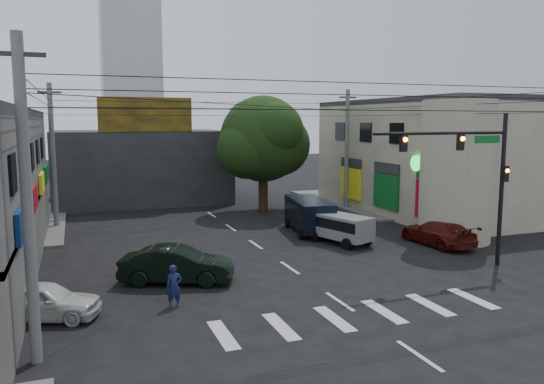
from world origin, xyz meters
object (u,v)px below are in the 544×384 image
utility_pole_far_right (347,150)px  white_compact (42,301)px  street_tree (263,139)px  dark_sedan (177,265)px  utility_pole_near_left (27,203)px  maroon_sedan (437,233)px  silver_minivan (340,229)px  utility_pole_far_left (53,156)px  traffic_officer (174,286)px  traffic_gantry (474,165)px  navy_van (309,216)px

utility_pole_far_right → white_compact: utility_pole_far_right is taller
street_tree → dark_sedan: size_ratio=1.74×
utility_pole_near_left → maroon_sedan: 21.80m
utility_pole_far_right → silver_minivan: 12.57m
maroon_sedan → utility_pole_near_left: bearing=18.3°
utility_pole_far_right → utility_pole_far_left: bearing=180.0°
utility_pole_near_left → utility_pole_far_right: 29.35m
street_tree → traffic_officer: bearing=-118.6°
utility_pole_far_right → white_compact: 27.30m
traffic_gantry → utility_pole_far_left: bearing=137.1°
dark_sedan → navy_van: 12.02m
silver_minivan → navy_van: bearing=-11.0°
utility_pole_far_right → traffic_officer: size_ratio=5.79×
traffic_gantry → utility_pole_far_left: utility_pole_far_left is taller
white_compact → utility_pole_near_left: bearing=-159.7°
utility_pole_near_left → traffic_officer: size_ratio=5.79×
utility_pole_far_left → maroon_sedan: (19.93, -12.59, -3.91)m
traffic_gantry → navy_van: size_ratio=1.34×
street_tree → maroon_sedan: (5.43, -13.59, -4.78)m
utility_pole_far_left → utility_pole_far_right: bearing=0.0°
dark_sedan → traffic_officer: (-0.64, -2.92, 0.01)m
traffic_gantry → maroon_sedan: size_ratio=1.47×
utility_pole_far_left → dark_sedan: (5.14, -14.45, -3.82)m
silver_minivan → navy_van: (-0.41, 3.31, 0.21)m
utility_pole_near_left → white_compact: utility_pole_near_left is taller
utility_pole_far_left → utility_pole_far_right: same height
silver_minivan → navy_van: 3.34m
street_tree → navy_van: 9.23m
maroon_sedan → navy_van: size_ratio=0.91×
silver_minivan → utility_pole_near_left: bearing=105.9°
street_tree → traffic_officer: size_ratio=5.48×
traffic_gantry → utility_pole_far_left: size_ratio=0.78×
utility_pole_near_left → utility_pole_far_right: bearing=44.3°
utility_pole_far_left → street_tree: bearing=3.9°
utility_pole_far_right → traffic_officer: bearing=-133.5°
street_tree → white_compact: 23.61m
utility_pole_near_left → utility_pole_far_left: size_ratio=1.00×
utility_pole_far_left → silver_minivan: bearing=-34.7°
utility_pole_near_left → white_compact: 5.26m
utility_pole_far_right → traffic_officer: 24.26m
utility_pole_far_left → dark_sedan: bearing=-70.4°
dark_sedan → maroon_sedan: size_ratio=1.02×
street_tree → utility_pole_far_left: bearing=-176.1°
utility_pole_far_left → utility_pole_far_right: size_ratio=1.00×
utility_pole_far_right → silver_minivan: (-5.97, -10.39, -3.78)m
utility_pole_near_left → maroon_sedan: size_ratio=1.88×
dark_sedan → maroon_sedan: bearing=-61.0°
utility_pole_far_right → maroon_sedan: bearing=-94.9°
traffic_gantry → dark_sedan: (-13.19, 2.55, -4.05)m
utility_pole_far_left → white_compact: bearing=-90.0°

